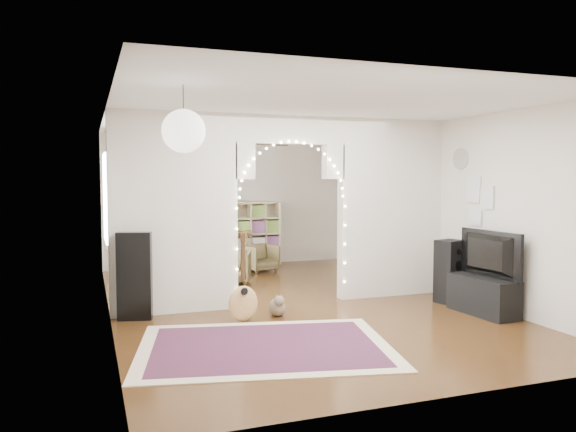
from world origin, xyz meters
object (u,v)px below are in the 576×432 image
object	(u,v)px
dining_chair_left	(261,258)
media_console	(483,296)
floor_speaker	(450,272)
dining_table	(217,234)
acoustic_guitar	(243,289)
bookcase	(249,234)
dining_chair_right	(233,267)

from	to	relation	value
dining_chair_left	media_console	bearing A→B (deg)	-81.65
floor_speaker	dining_table	bearing A→B (deg)	103.60
media_console	dining_table	distance (m)	5.62
acoustic_guitar	dining_table	world-z (taller)	acoustic_guitar
acoustic_guitar	floor_speaker	xyz separation A→B (m)	(3.12, 0.03, 0.04)
media_console	bookcase	bearing A→B (deg)	105.92
floor_speaker	bookcase	bearing A→B (deg)	96.29
dining_chair_right	dining_table	bearing A→B (deg)	106.83
dining_table	acoustic_guitar	bearing A→B (deg)	-108.95
acoustic_guitar	bookcase	size ratio (longest dim) A/B	0.72
bookcase	dining_chair_right	bearing A→B (deg)	-126.20
dining_chair_right	floor_speaker	bearing A→B (deg)	-23.62
floor_speaker	bookcase	world-z (taller)	bookcase
bookcase	dining_chair_right	world-z (taller)	bookcase
acoustic_guitar	floor_speaker	bearing A→B (deg)	-19.43
acoustic_guitar	media_console	bearing A→B (deg)	-32.90
bookcase	dining_chair_left	bearing A→B (deg)	-100.02
bookcase	dining_table	xyz separation A→B (m)	(-0.68, -0.00, 0.02)
floor_speaker	dining_table	distance (m)	4.95
dining_chair_right	acoustic_guitar	bearing A→B (deg)	-80.76
dining_chair_right	media_console	bearing A→B (deg)	-30.98
floor_speaker	dining_table	xyz separation A→B (m)	(-2.50, 4.27, 0.23)
floor_speaker	media_console	xyz separation A→B (m)	(-0.00, -0.74, -0.21)
media_console	bookcase	distance (m)	5.35
bookcase	dining_table	bearing A→B (deg)	168.28
media_console	dining_chair_right	world-z (taller)	dining_chair_right
dining_chair_left	dining_chair_right	distance (m)	1.30
dining_table	dining_chair_left	size ratio (longest dim) A/B	2.33
floor_speaker	dining_chair_left	size ratio (longest dim) A/B	1.61
dining_chair_left	floor_speaker	bearing A→B (deg)	-77.48
bookcase	dining_chair_left	world-z (taller)	bookcase
bookcase	dining_chair_left	size ratio (longest dim) A/B	2.32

